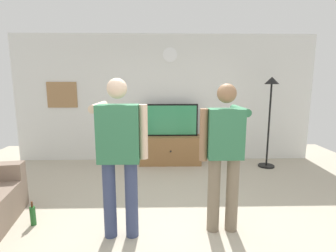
% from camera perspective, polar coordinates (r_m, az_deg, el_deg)
% --- Properties ---
extents(ground_plane, '(8.40, 8.40, 0.00)m').
position_cam_1_polar(ground_plane, '(3.17, -0.13, -23.01)').
color(ground_plane, '#B2A893').
extents(back_wall, '(6.40, 0.10, 2.70)m').
position_cam_1_polar(back_wall, '(5.63, -0.78, 6.05)').
color(back_wall, silver).
rests_on(back_wall, ground_plane).
extents(tv_stand, '(1.28, 0.46, 0.59)m').
position_cam_1_polar(tv_stand, '(5.45, 0.51, -5.30)').
color(tv_stand, olive).
rests_on(tv_stand, ground_plane).
extents(television, '(1.15, 0.07, 0.67)m').
position_cam_1_polar(television, '(5.37, 0.50, 1.34)').
color(television, black).
rests_on(television, tv_stand).
extents(wall_clock, '(0.30, 0.03, 0.30)m').
position_cam_1_polar(wall_clock, '(5.58, 0.44, 15.47)').
color(wall_clock, white).
extents(framed_picture, '(0.63, 0.04, 0.54)m').
position_cam_1_polar(framed_picture, '(5.96, -22.38, 6.41)').
color(framed_picture, '#997047').
extents(floor_lamp, '(0.32, 0.32, 1.81)m').
position_cam_1_polar(floor_lamp, '(5.46, 21.71, 4.68)').
color(floor_lamp, black).
rests_on(floor_lamp, ground_plane).
extents(person_standing_nearer_lamp, '(0.62, 0.78, 1.75)m').
position_cam_1_polar(person_standing_nearer_lamp, '(2.82, -10.76, -5.10)').
color(person_standing_nearer_lamp, '#384266').
rests_on(person_standing_nearer_lamp, ground_plane).
extents(person_standing_nearer_couch, '(0.57, 0.78, 1.70)m').
position_cam_1_polar(person_standing_nearer_couch, '(2.96, 12.35, -5.28)').
color(person_standing_nearer_couch, '#7A6B56').
rests_on(person_standing_nearer_couch, ground_plane).
extents(beverage_bottle, '(0.07, 0.07, 0.30)m').
position_cam_1_polar(beverage_bottle, '(3.68, -27.72, -17.13)').
color(beverage_bottle, '#1E5923').
rests_on(beverage_bottle, ground_plane).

